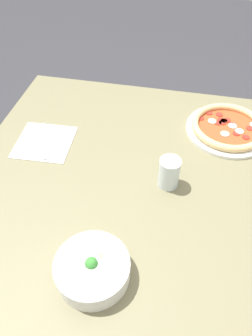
% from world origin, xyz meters
% --- Properties ---
extents(ground_plane, '(8.00, 8.00, 0.00)m').
position_xyz_m(ground_plane, '(0.00, 0.00, 0.00)').
color(ground_plane, '#333338').
extents(dining_table, '(1.27, 1.07, 0.76)m').
position_xyz_m(dining_table, '(0.00, 0.00, 0.66)').
color(dining_table, '#706B4C').
rests_on(dining_table, ground_plane).
extents(pizza, '(0.30, 0.30, 0.04)m').
position_xyz_m(pizza, '(-0.21, -0.30, 0.77)').
color(pizza, white).
rests_on(pizza, dining_table).
extents(bowl, '(0.19, 0.19, 0.08)m').
position_xyz_m(bowl, '(0.12, 0.34, 0.79)').
color(bowl, white).
rests_on(bowl, dining_table).
extents(napkin, '(0.20, 0.20, 0.00)m').
position_xyz_m(napkin, '(0.43, -0.11, 0.76)').
color(napkin, white).
rests_on(napkin, dining_table).
extents(fork, '(0.03, 0.18, 0.00)m').
position_xyz_m(fork, '(0.40, -0.11, 0.76)').
color(fork, silver).
rests_on(fork, napkin).
extents(knife, '(0.03, 0.19, 0.01)m').
position_xyz_m(knife, '(0.46, -0.12, 0.76)').
color(knife, silver).
rests_on(knife, napkin).
extents(glass, '(0.07, 0.07, 0.10)m').
position_xyz_m(glass, '(-0.02, 0.00, 0.81)').
color(glass, silver).
rests_on(glass, dining_table).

